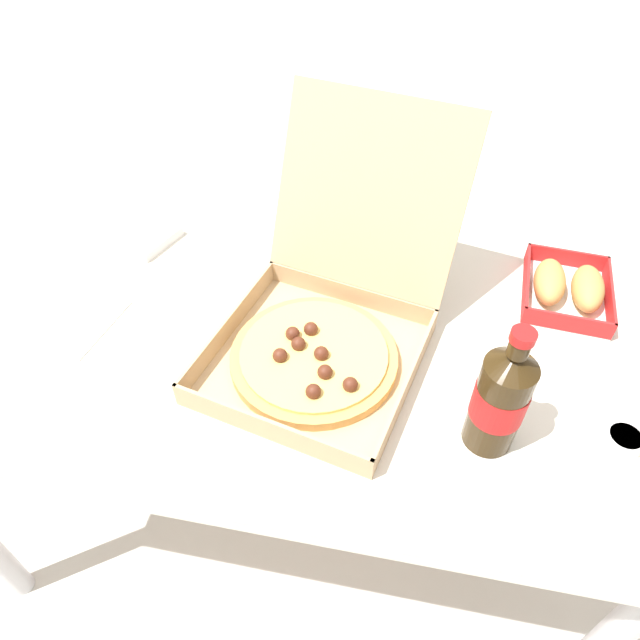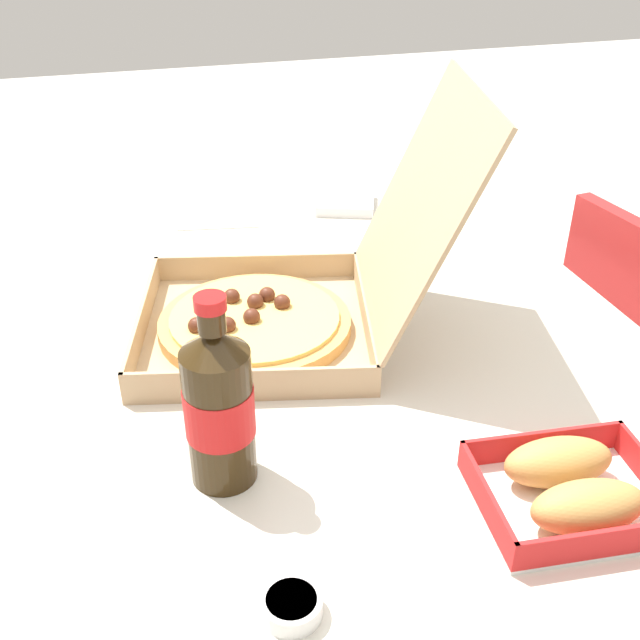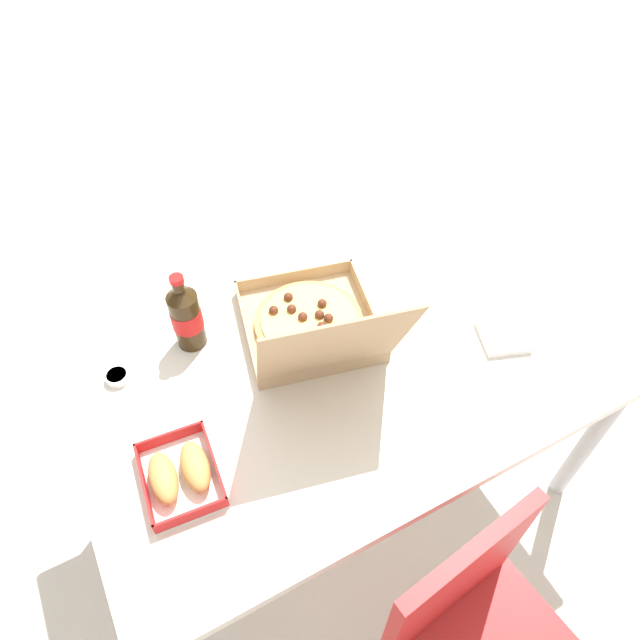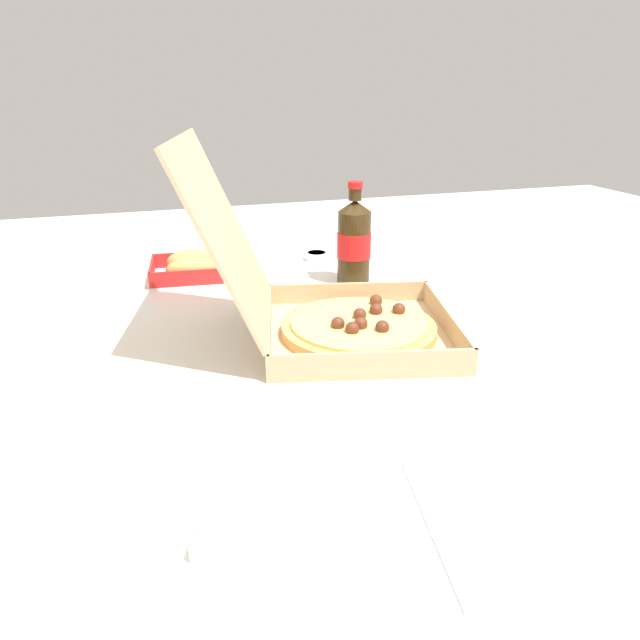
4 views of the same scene
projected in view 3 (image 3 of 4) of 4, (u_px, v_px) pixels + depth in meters
ground_plane at (349, 484)px, 2.00m from camera, size 10.00×10.00×0.00m
dining_table at (359, 370)px, 1.48m from camera, size 1.39×0.82×0.76m
pizza_box_open at (313, 326)px, 1.41m from camera, size 0.41×0.51×0.34m
bread_side_box at (180, 474)px, 1.18m from camera, size 0.17×0.20×0.06m
cola_bottle at (186, 316)px, 1.37m from camera, size 0.07×0.07×0.22m
paper_menu at (465, 270)px, 1.60m from camera, size 0.23×0.18×0.00m
napkin_pile at (503, 336)px, 1.44m from camera, size 0.14×0.14×0.02m
dipping_sauce_cup at (117, 376)px, 1.36m from camera, size 0.06×0.06×0.02m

